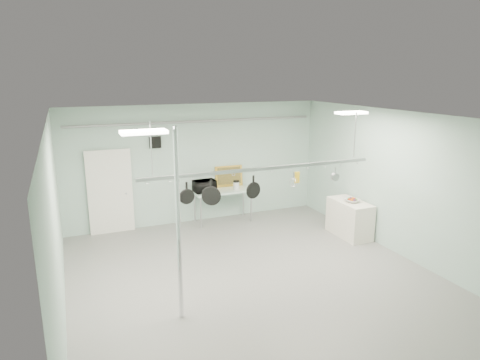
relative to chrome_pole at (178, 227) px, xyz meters
name	(u,v)px	position (x,y,z in m)	size (l,w,h in m)	color
floor	(259,283)	(1.70, 0.60, -1.60)	(8.00, 8.00, 0.00)	gray
ceiling	(260,118)	(1.70, 0.60, 1.59)	(7.00, 8.00, 0.02)	silver
back_wall	(197,164)	(1.70, 4.59, 0.00)	(7.00, 0.02, 3.20)	#A5C6BD
right_wall	(405,186)	(5.19, 0.60, 0.00)	(0.02, 8.00, 3.20)	#A5C6BD
door	(110,193)	(-0.60, 4.54, -0.55)	(1.10, 0.10, 2.20)	silver
wall_vent	(155,142)	(0.60, 4.57, 0.65)	(0.30, 0.04, 0.30)	black
conduit_pipe	(197,121)	(1.70, 4.50, 1.15)	(0.07, 0.07, 6.60)	gray
chrome_pole	(178,227)	(0.00, 0.00, 0.00)	(0.08, 0.08, 3.20)	silver
prep_table	(223,192)	(2.30, 4.20, -0.77)	(1.60, 0.70, 0.91)	silver
side_cabinet	(349,219)	(4.85, 2.00, -1.15)	(0.60, 1.20, 0.90)	silver
pot_rack	(263,167)	(1.90, 0.90, 0.63)	(4.80, 0.06, 1.00)	#B7B7BC
light_panel_left	(144,132)	(-0.50, -0.20, 1.56)	(0.65, 0.30, 0.05)	white
light_panel_right	(351,113)	(4.10, 1.20, 1.56)	(0.65, 0.30, 0.05)	white
microwave	(205,186)	(1.78, 4.20, -0.54)	(0.57, 0.39, 0.31)	black
coffee_canister	(236,186)	(2.64, 4.08, -0.59)	(0.16, 0.16, 0.22)	silver
painting_large	(229,176)	(2.59, 4.50, -0.41)	(0.78, 0.05, 0.58)	gold
painting_small	(236,181)	(2.80, 4.50, -0.57)	(0.30, 0.04, 0.25)	#351D12
fruit_bowl	(352,201)	(4.84, 1.92, -0.66)	(0.35, 0.35, 0.09)	silver
skillet_left	(187,192)	(0.40, 0.90, 0.29)	(0.28, 0.06, 0.39)	black
skillet_mid	(211,192)	(0.86, 0.90, 0.24)	(0.36, 0.06, 0.48)	black
skillet_right	(253,187)	(1.71, 0.90, 0.25)	(0.32, 0.06, 0.46)	black
whisk	(294,180)	(2.59, 0.90, 0.31)	(0.18, 0.18, 0.35)	#A5A4A9
grater	(297,177)	(2.66, 0.90, 0.36)	(0.10, 0.02, 0.25)	gold
saucepan	(335,174)	(3.56, 0.90, 0.35)	(0.16, 0.09, 0.28)	silver
fruit_cluster	(352,199)	(4.84, 1.92, -0.62)	(0.24, 0.24, 0.09)	#9F1C0E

